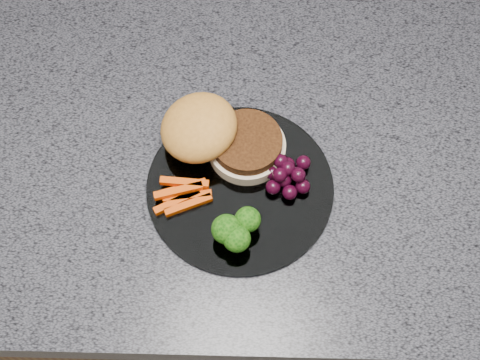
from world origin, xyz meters
name	(u,v)px	position (x,y,z in m)	size (l,w,h in m)	color
island_cabinet	(220,256)	(0.00, 0.00, 0.43)	(1.20, 0.60, 0.86)	#543B1D
countertop	(211,151)	(0.00, 0.00, 0.88)	(1.20, 0.60, 0.04)	#45464F
plate	(240,187)	(0.04, -0.07, 0.90)	(0.26, 0.26, 0.01)	white
burger	(216,136)	(0.01, 0.00, 0.93)	(0.19, 0.13, 0.06)	beige
carrot_sticks	(183,194)	(-0.03, -0.09, 0.91)	(0.08, 0.06, 0.02)	#D04003
broccoli	(236,230)	(0.04, -0.15, 0.93)	(0.06, 0.06, 0.05)	olive
grape_bunch	(288,175)	(0.11, -0.06, 0.92)	(0.06, 0.07, 0.04)	black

